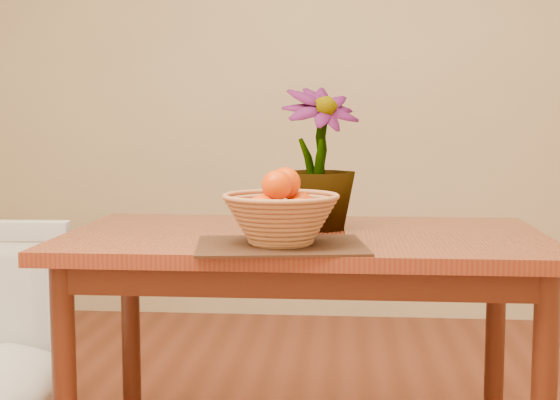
{
  "coord_description": "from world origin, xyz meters",
  "views": [
    {
      "loc": [
        0.12,
        -1.97,
        1.09
      ],
      "look_at": [
        -0.05,
        0.06,
        0.87
      ],
      "focal_mm": 50.0,
      "sensor_mm": 36.0,
      "label": 1
    }
  ],
  "objects": [
    {
      "name": "placemat",
      "position": [
        -0.05,
        0.04,
        0.75
      ],
      "size": [
        0.48,
        0.38,
        0.01
      ],
      "primitive_type": "cube",
      "rotation": [
        0.0,
        0.0,
        0.14
      ],
      "color": "#341C13",
      "rests_on": "table"
    },
    {
      "name": "table",
      "position": [
        0.0,
        0.3,
        0.66
      ],
      "size": [
        1.4,
        0.8,
        0.75
      ],
      "color": "maroon",
      "rests_on": "floor"
    },
    {
      "name": "wall_back",
      "position": [
        0.0,
        2.25,
        1.35
      ],
      "size": [
        4.0,
        0.02,
        2.7
      ],
      "primitive_type": "cube",
      "color": "#F7EBBC",
      "rests_on": "floor"
    },
    {
      "name": "potted_plant",
      "position": [
        0.03,
        0.38,
        0.97
      ],
      "size": [
        0.33,
        0.33,
        0.43
      ],
      "primitive_type": "imported",
      "rotation": [
        0.0,
        0.0,
        0.48
      ],
      "color": "#1D4614",
      "rests_on": "table"
    },
    {
      "name": "wicker_basket",
      "position": [
        -0.05,
        0.04,
        0.82
      ],
      "size": [
        0.31,
        0.31,
        0.13
      ],
      "color": "#B8784C",
      "rests_on": "placemat"
    },
    {
      "name": "orange_pile",
      "position": [
        -0.05,
        0.04,
        0.87
      ],
      "size": [
        0.18,
        0.18,
        0.15
      ],
      "rotation": [
        0.0,
        0.0,
        0.23
      ],
      "color": "red",
      "rests_on": "wicker_basket"
    }
  ]
}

